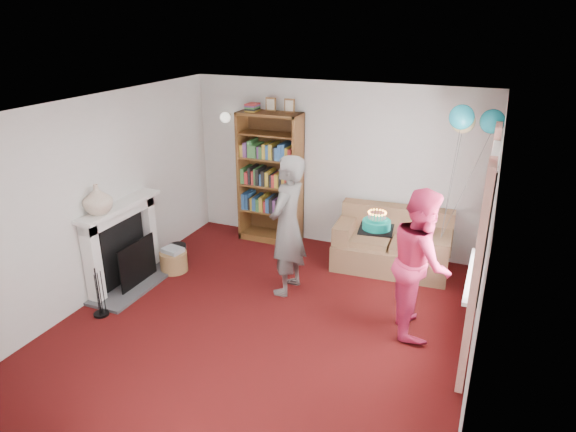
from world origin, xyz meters
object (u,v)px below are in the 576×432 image
at_px(sofa, 392,245).
at_px(person_magenta, 420,262).
at_px(person_striped, 287,226).
at_px(bookcase, 271,179).
at_px(birthday_cake, 376,225).

relative_size(sofa, person_magenta, 0.94).
height_order(sofa, person_striped, person_striped).
bearing_deg(bookcase, sofa, -6.83).
xyz_separation_m(bookcase, birthday_cake, (2.03, -1.57, 0.16)).
distance_m(sofa, person_magenta, 1.65).
relative_size(person_striped, birthday_cake, 4.75).
bearing_deg(birthday_cake, sofa, 91.72).
relative_size(bookcase, sofa, 1.42).
distance_m(bookcase, person_magenta, 3.08).
xyz_separation_m(sofa, birthday_cake, (0.04, -1.33, 0.83)).
relative_size(bookcase, person_magenta, 1.33).
bearing_deg(person_striped, sofa, 140.89).
relative_size(person_magenta, birthday_cake, 4.40).
xyz_separation_m(person_striped, birthday_cake, (1.14, -0.11, 0.24)).
xyz_separation_m(sofa, person_striped, (-1.10, -1.22, 0.59)).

